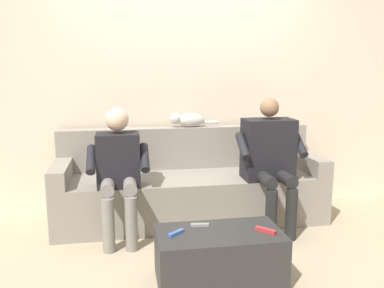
# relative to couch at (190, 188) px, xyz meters

# --- Properties ---
(ground_plane) EXTENTS (8.00, 8.00, 0.00)m
(ground_plane) POSITION_rel_couch_xyz_m (0.00, 0.73, -0.30)
(ground_plane) COLOR tan
(back_wall) EXTENTS (4.90, 0.06, 2.66)m
(back_wall) POSITION_rel_couch_xyz_m (0.00, -0.43, 1.03)
(back_wall) COLOR beige
(back_wall) RESTS_ON ground
(couch) EXTENTS (2.52, 0.77, 0.86)m
(couch) POSITION_rel_couch_xyz_m (0.00, 0.00, 0.00)
(couch) COLOR gray
(couch) RESTS_ON ground
(coffee_table) EXTENTS (0.85, 0.46, 0.35)m
(coffee_table) POSITION_rel_couch_xyz_m (0.00, 1.21, -0.13)
(coffee_table) COLOR #2D2D2D
(coffee_table) RESTS_ON ground
(person_left_seated) EXTENTS (0.60, 0.55, 1.19)m
(person_left_seated) POSITION_rel_couch_xyz_m (-0.67, 0.35, 0.37)
(person_left_seated) COLOR black
(person_left_seated) RESTS_ON ground
(person_right_seated) EXTENTS (0.51, 0.51, 1.12)m
(person_right_seated) POSITION_rel_couch_xyz_m (0.67, 0.37, 0.34)
(person_right_seated) COLOR black
(person_right_seated) RESTS_ON ground
(cat_on_backrest) EXTENTS (0.50, 0.14, 0.15)m
(cat_on_backrest) POSITION_rel_couch_xyz_m (-0.02, -0.25, 0.63)
(cat_on_backrest) COLOR silver
(cat_on_backrest) RESTS_ON couch
(remote_red) EXTENTS (0.13, 0.14, 0.02)m
(remote_red) POSITION_rel_couch_xyz_m (-0.31, 1.27, 0.06)
(remote_red) COLOR #B73333
(remote_red) RESTS_ON coffee_table
(remote_gray) EXTENTS (0.13, 0.05, 0.02)m
(remote_gray) POSITION_rel_couch_xyz_m (0.11, 1.10, 0.06)
(remote_gray) COLOR gray
(remote_gray) RESTS_ON coffee_table
(remote_blue) EXTENTS (0.12, 0.11, 0.02)m
(remote_blue) POSITION_rel_couch_xyz_m (0.30, 1.20, 0.06)
(remote_blue) COLOR #3860B7
(remote_blue) RESTS_ON coffee_table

